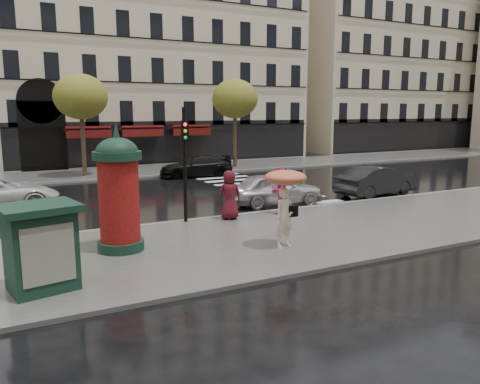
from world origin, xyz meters
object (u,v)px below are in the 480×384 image
man_burgundy (229,195)px  traffic_light (185,153)px  morris_column (119,190)px  car_silver (275,189)px  woman_umbrella (285,195)px  car_darkgrey (376,181)px  woman_red (279,191)px  newsstand (41,246)px  car_black (196,166)px

man_burgundy → traffic_light: 2.38m
morris_column → car_silver: 9.22m
woman_umbrella → traffic_light: bearing=109.1°
traffic_light → car_darkgrey: bearing=7.7°
woman_umbrella → traffic_light: 4.86m
car_darkgrey → traffic_light: bearing=89.9°
woman_red → car_darkgrey: (6.98, 1.80, -0.30)m
traffic_light → newsstand: 7.48m
morris_column → car_black: bearing=60.5°
morris_column → car_black: 17.06m
car_darkgrey → woman_umbrella: bearing=114.8°
traffic_light → car_silver: 5.68m
morris_column → car_darkgrey: morris_column is taller
woman_red → car_black: bearing=-126.9°
traffic_light → newsstand: size_ratio=2.10×
morris_column → newsstand: morris_column is taller
newsstand → man_burgundy: bearing=32.7°
traffic_light → newsstand: (-5.43, -4.89, -1.56)m
man_burgundy → traffic_light: traffic_light is taller
woman_red → morris_column: (-6.98, -2.20, 0.89)m
man_burgundy → traffic_light: size_ratio=0.44×
traffic_light → car_black: bearing=66.5°
woman_red → traffic_light: 4.28m
man_burgundy → morris_column: bearing=32.1°
morris_column → woman_red: bearing=17.5°
woman_umbrella → car_black: woman_umbrella is taller
traffic_light → morris_column: bearing=-140.4°
woman_red → newsstand: 10.43m
morris_column → car_silver: bearing=28.0°
newsstand → car_darkgrey: bearing=21.3°
car_silver → man_burgundy: bearing=129.5°
man_burgundy → car_silver: size_ratio=0.44×
woman_red → man_burgundy: (-2.25, 0.00, 0.01)m
man_burgundy → car_black: (3.65, 12.60, -0.38)m
woman_red → car_silver: size_ratio=0.43×
newsstand → car_darkgrey: 17.55m
woman_umbrella → man_burgundy: bearing=88.3°
morris_column → car_silver: morris_column is taller
woman_red → newsstand: bearing=-4.5°
newsstand → morris_column: bearing=44.9°
woman_umbrella → woman_red: size_ratio=1.31×
morris_column → newsstand: bearing=-135.1°
man_burgundy → morris_column: morris_column is taller
car_black → car_silver: bearing=4.6°
car_darkgrey → car_silver: bearing=79.3°
woman_umbrella → newsstand: woman_umbrella is taller
man_burgundy → woman_umbrella: bearing=95.5°
car_silver → woman_red: bearing=160.0°
morris_column → traffic_light: 4.03m
man_burgundy → car_black: bearing=-98.9°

